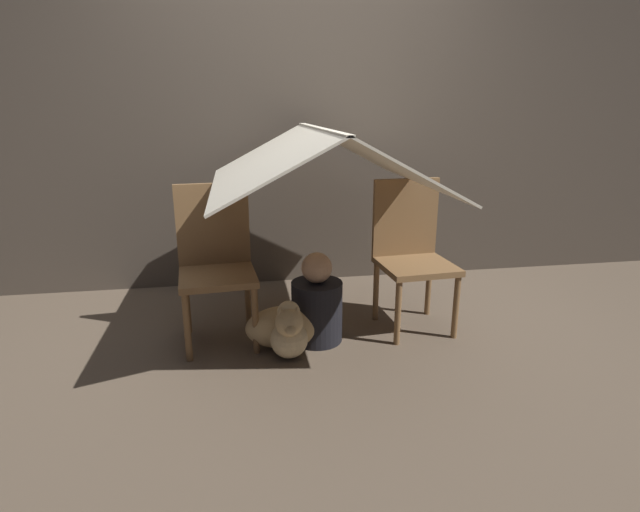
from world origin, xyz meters
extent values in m
plane|color=brown|center=(0.00, 0.00, 0.00)|extent=(8.80, 8.80, 0.00)
cube|color=#4C4238|center=(0.00, 1.19, 1.25)|extent=(7.00, 0.05, 2.50)
cylinder|color=brown|center=(-0.75, -0.04, 0.19)|extent=(0.04, 0.04, 0.38)
cylinder|color=brown|center=(-0.39, -0.01, 0.19)|extent=(0.04, 0.04, 0.38)
cylinder|color=brown|center=(-0.78, 0.32, 0.19)|extent=(0.04, 0.04, 0.38)
cylinder|color=brown|center=(-0.42, 0.35, 0.19)|extent=(0.04, 0.04, 0.38)
cube|color=brown|center=(-0.58, 0.16, 0.40)|extent=(0.45, 0.45, 0.04)
cube|color=brown|center=(-0.60, 0.35, 0.66)|extent=(0.42, 0.07, 0.48)
cylinder|color=brown|center=(0.41, -0.04, 0.19)|extent=(0.04, 0.04, 0.38)
cylinder|color=brown|center=(0.78, -0.01, 0.19)|extent=(0.04, 0.04, 0.38)
cylinder|color=brown|center=(0.39, 0.32, 0.19)|extent=(0.04, 0.04, 0.38)
cylinder|color=brown|center=(0.75, 0.35, 0.19)|extent=(0.04, 0.04, 0.38)
cube|color=brown|center=(0.58, 0.16, 0.40)|extent=(0.45, 0.45, 0.04)
cube|color=brown|center=(0.57, 0.35, 0.66)|extent=(0.42, 0.06, 0.48)
cube|color=silver|center=(-0.29, 0.16, 1.05)|extent=(0.59, 1.47, 0.31)
cube|color=silver|center=(0.29, 0.16, 1.05)|extent=(0.59, 1.47, 0.31)
cube|color=silver|center=(0.00, 0.16, 1.20)|extent=(0.04, 1.47, 0.01)
cylinder|color=black|center=(-0.03, 0.10, 0.18)|extent=(0.29, 0.29, 0.36)
sphere|color=tan|center=(-0.03, 0.10, 0.44)|extent=(0.17, 0.17, 0.17)
ellipsoid|color=tan|center=(-0.21, 0.04, 0.12)|extent=(0.46, 0.22, 0.25)
sphere|color=tan|center=(-0.21, -0.14, 0.23)|extent=(0.15, 0.15, 0.15)
ellipsoid|color=tan|center=(-0.21, -0.20, 0.21)|extent=(0.06, 0.08, 0.05)
cone|color=tan|center=(-0.26, -0.14, 0.29)|extent=(0.05, 0.05, 0.07)
cone|color=tan|center=(-0.17, -0.14, 0.29)|extent=(0.05, 0.05, 0.07)
sphere|color=beige|center=(-0.21, -0.08, 0.10)|extent=(0.21, 0.21, 0.21)
sphere|color=beige|center=(-0.21, -0.08, 0.26)|extent=(0.12, 0.12, 0.12)
camera|label=1|loc=(-0.45, -2.54, 1.31)|focal=28.00mm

